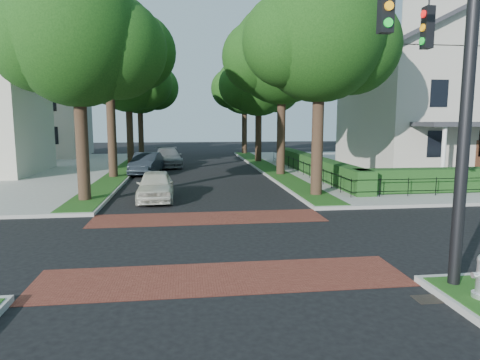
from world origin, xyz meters
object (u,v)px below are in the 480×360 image
object	(u,v)px
parked_car_front	(156,185)
parked_car_rear	(168,157)
traffic_signal	(454,78)
parked_car_middle	(146,164)

from	to	relation	value
parked_car_front	parked_car_rear	world-z (taller)	parked_car_rear
traffic_signal	parked_car_front	bearing A→B (deg)	121.56
traffic_signal	parked_car_middle	size ratio (longest dim) A/B	1.75
traffic_signal	parked_car_rear	world-z (taller)	traffic_signal
parked_car_front	parked_car_rear	bearing A→B (deg)	88.64
traffic_signal	parked_car_rear	distance (m)	27.55
parked_car_middle	parked_car_rear	xyz separation A→B (m)	(1.30, 4.69, 0.01)
parked_car_front	parked_car_middle	size ratio (longest dim) A/B	0.91
traffic_signal	parked_car_rear	xyz separation A→B (m)	(-7.19, 26.30, -3.95)
traffic_signal	parked_car_middle	bearing A→B (deg)	111.43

